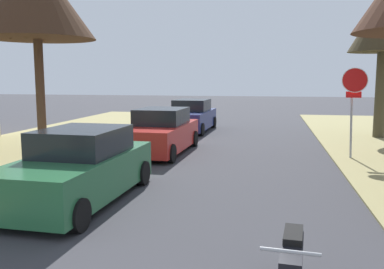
{
  "coord_description": "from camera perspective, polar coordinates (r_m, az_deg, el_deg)",
  "views": [
    {
      "loc": [
        1.6,
        -0.42,
        2.67
      ],
      "look_at": [
        -0.14,
        8.67,
        1.4
      ],
      "focal_mm": 38.88,
      "sensor_mm": 36.0,
      "label": 1
    }
  ],
  "objects": [
    {
      "name": "parked_sedan_green",
      "position": [
        9.35,
        -15.19,
        -4.49
      ],
      "size": [
        2.08,
        4.46,
        1.57
      ],
      "color": "#28663D",
      "rests_on": "ground"
    },
    {
      "name": "parked_sedan_navy",
      "position": [
        20.87,
        -0.12,
        2.47
      ],
      "size": [
        2.08,
        4.46,
        1.57
      ],
      "color": "navy",
      "rests_on": "ground"
    },
    {
      "name": "parked_motorcycle",
      "position": [
        5.19,
        13.5,
        -17.36
      ],
      "size": [
        0.6,
        2.05,
        0.97
      ],
      "color": "black",
      "rests_on": "ground"
    },
    {
      "name": "parked_sedan_red",
      "position": [
        14.88,
        -4.34,
        0.27
      ],
      "size": [
        2.08,
        4.46,
        1.57
      ],
      "color": "red",
      "rests_on": "ground"
    },
    {
      "name": "stop_sign_far",
      "position": [
        14.49,
        21.31,
        5.31
      ],
      "size": [
        0.81,
        0.54,
        2.94
      ],
      "color": "#9EA0A5",
      "rests_on": "grass_verge_right"
    }
  ]
}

